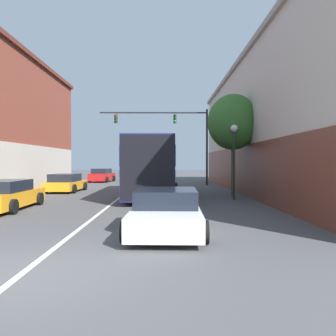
# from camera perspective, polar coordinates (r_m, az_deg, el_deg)

# --- Properties ---
(ground_plane) EXTENTS (160.00, 160.00, 0.00)m
(ground_plane) POSITION_cam_1_polar(r_m,az_deg,el_deg) (6.78, -24.18, -16.50)
(ground_plane) COLOR #4C4C4F
(lane_center_line) EXTENTS (0.14, 39.03, 0.01)m
(lane_center_line) POSITION_cam_1_polar(r_m,az_deg,el_deg) (19.72, -8.13, -4.90)
(lane_center_line) COLOR silver
(lane_center_line) RESTS_ON ground_plane
(building_right_storefront) EXTENTS (9.68, 29.49, 8.81)m
(building_right_storefront) POSITION_cam_1_polar(r_m,az_deg,el_deg) (24.02, 22.99, 6.89)
(building_right_storefront) COLOR beige
(building_right_storefront) RESTS_ON ground_plane
(bus) EXTENTS (2.94, 10.26, 3.33)m
(bus) POSITION_cam_1_polar(r_m,az_deg,el_deg) (19.72, -2.97, 0.54)
(bus) COLOR navy
(bus) RESTS_ON ground_plane
(hatchback_foreground) EXTENTS (2.29, 4.18, 1.23)m
(hatchback_foreground) POSITION_cam_1_polar(r_m,az_deg,el_deg) (9.57, -0.29, -7.63)
(hatchback_foreground) COLOR silver
(hatchback_foreground) RESTS_ON ground_plane
(parked_car_left_near) EXTENTS (2.37, 4.00, 1.37)m
(parked_car_left_near) POSITION_cam_1_polar(r_m,az_deg,el_deg) (34.48, -11.43, -1.30)
(parked_car_left_near) COLOR red
(parked_car_left_near) RESTS_ON ground_plane
(parked_car_left_mid) EXTENTS (2.23, 4.07, 1.24)m
(parked_car_left_mid) POSITION_cam_1_polar(r_m,az_deg,el_deg) (23.64, -17.38, -2.53)
(parked_car_left_mid) COLOR orange
(parked_car_left_mid) RESTS_ON ground_plane
(parked_car_left_far) EXTENTS (2.22, 4.59, 1.27)m
(parked_car_left_far) POSITION_cam_1_polar(r_m,az_deg,el_deg) (15.76, -26.63, -4.27)
(parked_car_left_far) COLOR orange
(parked_car_left_far) RESTS_ON ground_plane
(traffic_signal_gantry) EXTENTS (9.56, 0.36, 6.71)m
(traffic_signal_gantry) POSITION_cam_1_polar(r_m,az_deg,el_deg) (29.10, 1.16, 6.71)
(traffic_signal_gantry) COLOR black
(traffic_signal_gantry) RESTS_ON ground_plane
(street_lamp) EXTENTS (0.39, 0.39, 4.07)m
(street_lamp) POSITION_cam_1_polar(r_m,az_deg,el_deg) (18.15, 11.45, 3.21)
(street_lamp) COLOR #233323
(street_lamp) RESTS_ON ground_plane
(street_tree_near) EXTENTS (2.96, 2.66, 6.01)m
(street_tree_near) POSITION_cam_1_polar(r_m,az_deg,el_deg) (19.66, 11.23, 7.83)
(street_tree_near) COLOR brown
(street_tree_near) RESTS_ON ground_plane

